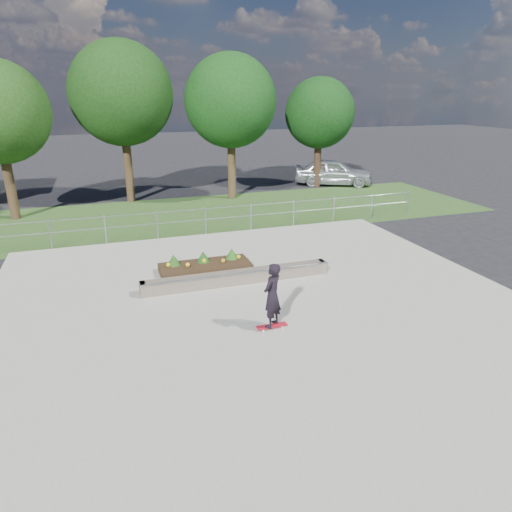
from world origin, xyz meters
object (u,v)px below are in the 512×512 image
Objects in this scene: planter_bed at (205,265)px; grind_ledge at (238,277)px; skateboarder at (272,296)px; parked_car at (333,172)px.

grind_ledge is at bearing -61.98° from planter_bed.
grind_ledge is 3.14m from skateboarder.
parked_car is (10.51, 16.72, -0.13)m from skateboarder.
grind_ledge is 17.24m from parked_car.
grind_ledge is at bearing 89.77° from skateboarder.
parked_car reaches higher than planter_bed.
planter_bed is at bearing 118.02° from grind_ledge.
planter_bed is at bearing 165.27° from parked_car.
grind_ledge is 1.22× the size of parked_car.
grind_ledge is 2.00× the size of planter_bed.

